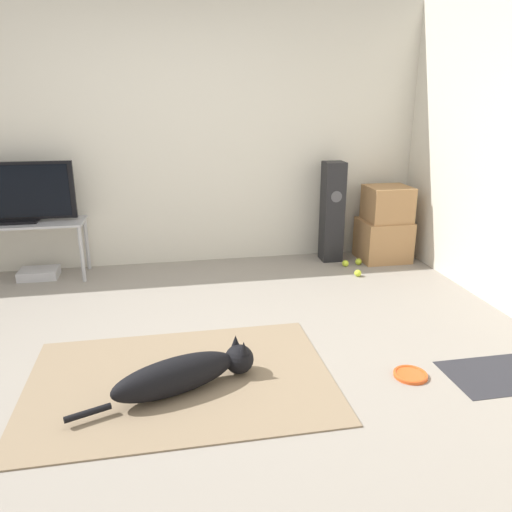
{
  "coord_description": "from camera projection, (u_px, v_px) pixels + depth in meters",
  "views": [
    {
      "loc": [
        -0.04,
        -2.92,
        1.65
      ],
      "look_at": [
        0.65,
        0.73,
        0.45
      ],
      "focal_mm": 35.0,
      "sensor_mm": 36.0,
      "label": 1
    }
  ],
  "objects": [
    {
      "name": "dog",
      "position": [
        186.0,
        373.0,
        2.88
      ],
      "size": [
        1.07,
        0.48,
        0.23
      ],
      "color": "black",
      "rests_on": "area_rug"
    },
    {
      "name": "game_console",
      "position": [
        39.0,
        273.0,
        4.72
      ],
      "size": [
        0.35,
        0.26,
        0.09
      ],
      "color": "#B7B7BC",
      "rests_on": "ground_plane"
    },
    {
      "name": "cardboard_box_upper",
      "position": [
        387.0,
        204.0,
        5.09
      ],
      "size": [
        0.43,
        0.4,
        0.35
      ],
      "color": "#A87A4C",
      "rests_on": "cardboard_box_lower"
    },
    {
      "name": "tv_stand",
      "position": [
        18.0,
        230.0,
        4.56
      ],
      "size": [
        1.18,
        0.41,
        0.54
      ],
      "color": "#A8A8AD",
      "rests_on": "ground_plane"
    },
    {
      "name": "frisbee",
      "position": [
        410.0,
        375.0,
        3.07
      ],
      "size": [
        0.21,
        0.21,
        0.03
      ],
      "color": "#DB511E",
      "rests_on": "ground_plane"
    },
    {
      "name": "door_mat",
      "position": [
        507.0,
        374.0,
        3.09
      ],
      "size": [
        0.75,
        0.44,
        0.01
      ],
      "color": "#28282D",
      "rests_on": "ground_plane"
    },
    {
      "name": "cardboard_box_lower",
      "position": [
        383.0,
        240.0,
        5.21
      ],
      "size": [
        0.49,
        0.45,
        0.42
      ],
      "color": "#A87A4C",
      "rests_on": "ground_plane"
    },
    {
      "name": "floor_speaker",
      "position": [
        332.0,
        212.0,
        5.1
      ],
      "size": [
        0.21,
        0.21,
        1.02
      ],
      "color": "black",
      "rests_on": "ground_plane"
    },
    {
      "name": "tennis_ball_loose_on_carpet",
      "position": [
        358.0,
        273.0,
        4.76
      ],
      "size": [
        0.07,
        0.07,
        0.07
      ],
      "color": "#C6E033",
      "rests_on": "ground_plane"
    },
    {
      "name": "tv",
      "position": [
        13.0,
        193.0,
        4.46
      ],
      "size": [
        1.07,
        0.2,
        0.55
      ],
      "color": "black",
      "rests_on": "tv_stand"
    },
    {
      "name": "tennis_ball_near_speaker",
      "position": [
        358.0,
        262.0,
        5.08
      ],
      "size": [
        0.07,
        0.07,
        0.07
      ],
      "color": "#C6E033",
      "rests_on": "ground_plane"
    },
    {
      "name": "wall_back",
      "position": [
        164.0,
        136.0,
        4.82
      ],
      "size": [
        8.0,
        0.06,
        2.55
      ],
      "color": "beige",
      "rests_on": "ground_plane"
    },
    {
      "name": "area_rug",
      "position": [
        180.0,
        380.0,
        3.02
      ],
      "size": [
        1.83,
        1.26,
        0.01
      ],
      "color": "#847056",
      "rests_on": "ground_plane"
    },
    {
      "name": "ground_plane",
      "position": [
        179.0,
        361.0,
        3.24
      ],
      "size": [
        12.0,
        12.0,
        0.0
      ],
      "primitive_type": "plane",
      "color": "gray"
    },
    {
      "name": "tennis_ball_by_boxes",
      "position": [
        345.0,
        263.0,
        5.03
      ],
      "size": [
        0.07,
        0.07,
        0.07
      ],
      "color": "#C6E033",
      "rests_on": "ground_plane"
    }
  ]
}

